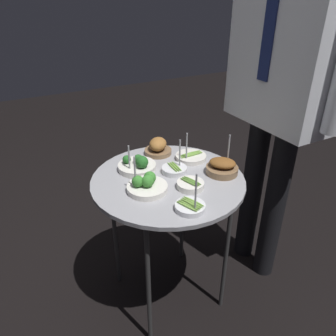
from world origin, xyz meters
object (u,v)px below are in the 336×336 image
(bowl_broccoli_back_left, at_px, (137,165))
(bowl_roast_front_center, at_px, (222,167))
(bowl_asparagus_mid_left, at_px, (190,185))
(bowl_broccoli_front_right, at_px, (147,185))
(bowl_asparagus_front_left, at_px, (190,206))
(bowl_roast_back_right, at_px, (158,147))
(serving_cart, at_px, (168,188))
(bowl_asparagus_near_rim, at_px, (174,169))
(waiter_figure, at_px, (284,69))
(bowl_asparagus_center, at_px, (191,157))

(bowl_broccoli_back_left, relative_size, bowl_roast_front_center, 1.00)
(bowl_broccoli_back_left, bearing_deg, bowl_asparagus_mid_left, 28.70)
(bowl_broccoli_front_right, relative_size, bowl_roast_front_center, 0.97)
(bowl_roast_front_center, distance_m, bowl_asparagus_front_left, 0.31)
(bowl_roast_back_right, xyz_separation_m, bowl_asparagus_front_left, (0.47, -0.11, -0.02))
(bowl_roast_back_right, xyz_separation_m, bowl_asparagus_mid_left, (0.34, -0.02, -0.02))
(serving_cart, bearing_deg, bowl_broccoli_front_right, -70.55)
(bowl_asparagus_near_rim, relative_size, bowl_roast_front_center, 0.87)
(serving_cart, height_order, bowl_asparagus_front_left, bowl_asparagus_front_left)
(bowl_roast_back_right, bearing_deg, waiter_figure, 61.46)
(bowl_roast_back_right, relative_size, bowl_broccoli_back_left, 0.81)
(bowl_roast_back_right, distance_m, bowl_asparagus_center, 0.17)
(bowl_asparagus_near_rim, relative_size, bowl_broccoli_back_left, 0.87)
(bowl_broccoli_back_left, xyz_separation_m, bowl_asparagus_mid_left, (0.24, 0.13, -0.01))
(serving_cart, bearing_deg, bowl_asparagus_near_rim, 123.18)
(bowl_asparagus_center, height_order, waiter_figure, waiter_figure)
(bowl_broccoli_back_left, bearing_deg, bowl_roast_back_right, 123.59)
(bowl_roast_front_center, distance_m, waiter_figure, 0.50)
(bowl_asparagus_near_rim, xyz_separation_m, waiter_figure, (0.06, 0.50, 0.39))
(bowl_broccoli_front_right, bearing_deg, waiter_figure, 90.99)
(bowl_asparagus_mid_left, xyz_separation_m, bowl_asparagus_front_left, (0.13, -0.08, 0.00))
(bowl_asparagus_center, bearing_deg, bowl_asparagus_mid_left, -32.22)
(bowl_asparagus_mid_left, distance_m, waiter_figure, 0.65)
(bowl_asparagus_near_rim, height_order, bowl_broccoli_front_right, bowl_broccoli_front_right)
(bowl_asparagus_front_left, bearing_deg, bowl_broccoli_front_right, -156.36)
(bowl_broccoli_front_right, xyz_separation_m, bowl_broccoli_back_left, (-0.17, 0.04, -0.00))
(serving_cart, relative_size, bowl_asparagus_mid_left, 6.27)
(serving_cart, relative_size, bowl_asparagus_front_left, 4.19)
(bowl_asparagus_near_rim, relative_size, bowl_asparagus_mid_left, 1.32)
(bowl_broccoli_front_right, height_order, bowl_roast_front_center, bowl_roast_front_center)
(bowl_roast_back_right, distance_m, bowl_asparagus_front_left, 0.48)
(serving_cart, height_order, bowl_roast_back_right, bowl_roast_back_right)
(serving_cart, relative_size, bowl_asparagus_near_rim, 4.76)
(waiter_figure, bearing_deg, bowl_asparagus_near_rim, -97.16)
(bowl_roast_back_right, relative_size, bowl_asparagus_mid_left, 1.22)
(bowl_roast_back_right, relative_size, bowl_roast_front_center, 0.81)
(bowl_broccoli_back_left, xyz_separation_m, bowl_asparagus_center, (0.02, 0.26, -0.01))
(serving_cart, distance_m, bowl_asparagus_mid_left, 0.13)
(bowl_roast_back_right, bearing_deg, bowl_asparagus_mid_left, -4.17)
(bowl_asparagus_front_left, bearing_deg, bowl_asparagus_near_rim, 162.47)
(bowl_broccoli_back_left, height_order, bowl_asparagus_mid_left, bowl_broccoli_back_left)
(bowl_roast_back_right, distance_m, waiter_figure, 0.66)
(bowl_roast_back_right, relative_size, waiter_figure, 0.08)
(bowl_asparagus_center, bearing_deg, bowl_asparagus_front_left, -32.18)
(bowl_asparagus_center, xyz_separation_m, waiter_figure, (0.14, 0.37, 0.39))
(bowl_asparagus_near_rim, distance_m, bowl_asparagus_mid_left, 0.14)
(bowl_roast_back_right, height_order, bowl_broccoli_front_right, bowl_broccoli_front_right)
(bowl_roast_back_right, bearing_deg, bowl_asparagus_near_rim, -5.81)
(bowl_roast_back_right, xyz_separation_m, bowl_asparagus_center, (0.13, 0.11, -0.02))
(bowl_broccoli_front_right, relative_size, bowl_asparagus_front_left, 0.98)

